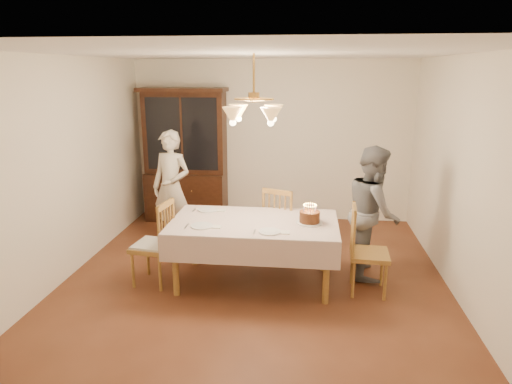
# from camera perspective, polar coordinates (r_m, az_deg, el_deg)

# --- Properties ---
(ground) EXTENTS (5.00, 5.00, 0.00)m
(ground) POSITION_cam_1_polar(r_m,az_deg,el_deg) (5.51, -0.24, -11.15)
(ground) COLOR #572B19
(ground) RESTS_ON ground
(room_shell) EXTENTS (5.00, 5.00, 5.00)m
(room_shell) POSITION_cam_1_polar(r_m,az_deg,el_deg) (5.02, -0.26, 5.28)
(room_shell) COLOR white
(room_shell) RESTS_ON ground
(dining_table) EXTENTS (1.90, 1.10, 0.76)m
(dining_table) POSITION_cam_1_polar(r_m,az_deg,el_deg) (5.24, -0.25, -4.44)
(dining_table) COLOR olive
(dining_table) RESTS_ON ground
(china_hutch) EXTENTS (1.38, 0.54, 2.16)m
(china_hutch) POSITION_cam_1_polar(r_m,az_deg,el_deg) (7.56, -8.78, 4.26)
(china_hutch) COLOR black
(china_hutch) RESTS_ON ground
(chair_far_side) EXTENTS (0.56, 0.55, 1.00)m
(chair_far_side) POSITION_cam_1_polar(r_m,az_deg,el_deg) (5.95, 3.33, -4.52)
(chair_far_side) COLOR olive
(chair_far_side) RESTS_ON ground
(chair_left_end) EXTENTS (0.48, 0.50, 1.00)m
(chair_left_end) POSITION_cam_1_polar(r_m,az_deg,el_deg) (5.44, -12.72, -6.66)
(chair_left_end) COLOR olive
(chair_left_end) RESTS_ON ground
(chair_right_end) EXTENTS (0.44, 0.46, 1.00)m
(chair_right_end) POSITION_cam_1_polar(r_m,az_deg,el_deg) (5.26, 13.83, -7.64)
(chair_right_end) COLOR olive
(chair_right_end) RESTS_ON ground
(elderly_woman) EXTENTS (0.68, 0.55, 1.62)m
(elderly_woman) POSITION_cam_1_polar(r_m,az_deg,el_deg) (6.60, -10.51, 0.58)
(elderly_woman) COLOR silver
(elderly_woman) RESTS_ON ground
(adult_in_grey) EXTENTS (0.60, 0.77, 1.58)m
(adult_in_grey) POSITION_cam_1_polar(r_m,az_deg,el_deg) (5.62, 14.40, -2.41)
(adult_in_grey) COLOR slate
(adult_in_grey) RESTS_ON ground
(birthday_cake) EXTENTS (0.30, 0.30, 0.22)m
(birthday_cake) POSITION_cam_1_polar(r_m,az_deg,el_deg) (5.17, 6.71, -3.19)
(birthday_cake) COLOR white
(birthday_cake) RESTS_ON dining_table
(place_setting_near_left) EXTENTS (0.40, 0.25, 0.02)m
(place_setting_near_left) POSITION_cam_1_polar(r_m,az_deg,el_deg) (5.07, -6.66, -4.24)
(place_setting_near_left) COLOR white
(place_setting_near_left) RESTS_ON dining_table
(place_setting_near_right) EXTENTS (0.38, 0.24, 0.02)m
(place_setting_near_right) POSITION_cam_1_polar(r_m,az_deg,el_deg) (4.87, 1.89, -4.98)
(place_setting_near_right) COLOR white
(place_setting_near_right) RESTS_ON dining_table
(place_setting_far_left) EXTENTS (0.40, 0.25, 0.02)m
(place_setting_far_left) POSITION_cam_1_polar(r_m,az_deg,el_deg) (5.64, -5.91, -2.22)
(place_setting_far_left) COLOR white
(place_setting_far_left) RESTS_ON dining_table
(chandelier) EXTENTS (0.62, 0.62, 0.73)m
(chandelier) POSITION_cam_1_polar(r_m,az_deg,el_deg) (4.96, -0.27, 9.78)
(chandelier) COLOR #BF8C3F
(chandelier) RESTS_ON ground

